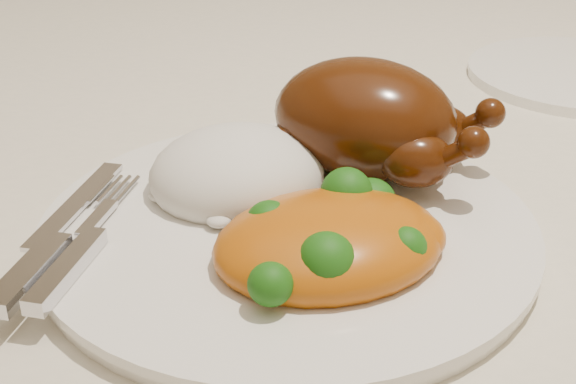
{
  "coord_description": "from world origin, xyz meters",
  "views": [
    {
      "loc": [
        -0.04,
        -0.54,
        1.02
      ],
      "look_at": [
        -0.07,
        -0.12,
        0.8
      ],
      "focal_mm": 50.0,
      "sensor_mm": 36.0,
      "label": 1
    }
  ],
  "objects": [
    {
      "name": "dining_table",
      "position": [
        0.0,
        0.0,
        0.67
      ],
      "size": [
        1.6,
        0.9,
        0.76
      ],
      "color": "brown",
      "rests_on": "floor"
    },
    {
      "name": "tablecloth",
      "position": [
        0.0,
        0.0,
        0.74
      ],
      "size": [
        1.73,
        1.03,
        0.18
      ],
      "color": "beige",
      "rests_on": "dining_table"
    },
    {
      "name": "dinner_plate",
      "position": [
        -0.07,
        -0.12,
        0.77
      ],
      "size": [
        0.36,
        0.36,
        0.01
      ],
      "primitive_type": "cylinder",
      "rotation": [
        0.0,
        0.0,
        -0.3
      ],
      "color": "white",
      "rests_on": "tablecloth"
    },
    {
      "name": "roast_chicken",
      "position": [
        -0.02,
        -0.05,
        0.82
      ],
      "size": [
        0.16,
        0.13,
        0.08
      ],
      "rotation": [
        0.0,
        0.0,
        -0.34
      ],
      "color": "#471D07",
      "rests_on": "dinner_plate"
    },
    {
      "name": "rice_mound",
      "position": [
        -0.1,
        -0.09,
        0.79
      ],
      "size": [
        0.15,
        0.14,
        0.06
      ],
      "rotation": [
        0.0,
        0.0,
        0.43
      ],
      "color": "white",
      "rests_on": "dinner_plate"
    },
    {
      "name": "mac_and_cheese",
      "position": [
        -0.04,
        -0.16,
        0.79
      ],
      "size": [
        0.16,
        0.15,
        0.05
      ],
      "rotation": [
        0.0,
        0.0,
        0.44
      ],
      "color": "#B7620B",
      "rests_on": "dinner_plate"
    },
    {
      "name": "cutlery",
      "position": [
        -0.19,
        -0.17,
        0.79
      ],
      "size": [
        0.05,
        0.17,
        0.01
      ],
      "rotation": [
        0.0,
        0.0,
        -0.15
      ],
      "color": "silver",
      "rests_on": "dinner_plate"
    }
  ]
}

